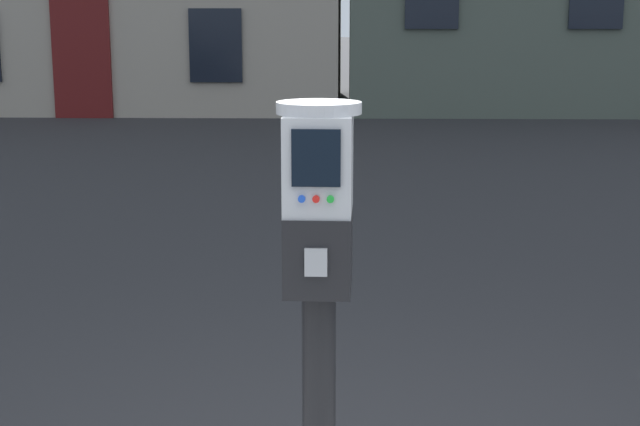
{
  "coord_description": "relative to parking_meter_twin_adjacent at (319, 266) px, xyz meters",
  "views": [
    {
      "loc": [
        -0.12,
        -2.59,
        1.72
      ],
      "look_at": [
        -0.19,
        -0.13,
        1.2
      ],
      "focal_mm": 52.7,
      "sensor_mm": 36.0,
      "label": 1
    }
  ],
  "objects": [
    {
      "name": "parking_meter_twin_adjacent",
      "position": [
        0.0,
        0.0,
        0.0
      ],
      "size": [
        0.22,
        0.25,
        1.37
      ],
      "rotation": [
        0.0,
        0.0,
        -1.6
      ],
      "color": "black",
      "rests_on": "sidewalk_slab"
    }
  ]
}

